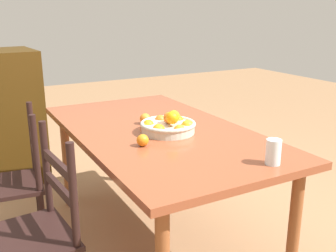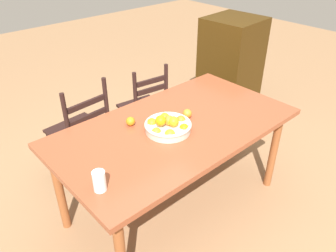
{
  "view_description": "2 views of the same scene",
  "coord_description": "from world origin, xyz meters",
  "px_view_note": "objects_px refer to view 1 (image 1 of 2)",
  "views": [
    {
      "loc": [
        -2.05,
        1.05,
        1.48
      ],
      "look_at": [
        -0.09,
        -0.02,
        0.82
      ],
      "focal_mm": 41.96,
      "sensor_mm": 36.0,
      "label": 1
    },
    {
      "loc": [
        -1.41,
        -1.49,
        2.04
      ],
      "look_at": [
        -0.09,
        -0.02,
        0.82
      ],
      "focal_mm": 35.63,
      "sensor_mm": 36.0,
      "label": 2
    }
  ],
  "objects_px": {
    "chair_near_window": "(17,184)",
    "drinking_glass": "(273,152)",
    "cabinet": "(6,117)",
    "orange_loose_1": "(143,140)",
    "chair_by_cabinet": "(32,239)",
    "dining_table": "(158,141)",
    "orange_loose_0": "(145,119)",
    "fruit_bowl": "(169,125)"
  },
  "relations": [
    {
      "from": "orange_loose_1",
      "to": "drinking_glass",
      "type": "xyz_separation_m",
      "value": [
        -0.53,
        -0.43,
        0.03
      ]
    },
    {
      "from": "dining_table",
      "to": "fruit_bowl",
      "type": "bearing_deg",
      "value": -166.02
    },
    {
      "from": "dining_table",
      "to": "cabinet",
      "type": "xyz_separation_m",
      "value": [
        1.53,
        0.71,
        -0.12
      ]
    },
    {
      "from": "cabinet",
      "to": "fruit_bowl",
      "type": "bearing_deg",
      "value": -159.77
    },
    {
      "from": "cabinet",
      "to": "orange_loose_1",
      "type": "relative_size",
      "value": 17.56
    },
    {
      "from": "orange_loose_1",
      "to": "drinking_glass",
      "type": "relative_size",
      "value": 0.54
    },
    {
      "from": "chair_near_window",
      "to": "fruit_bowl",
      "type": "height_order",
      "value": "fruit_bowl"
    },
    {
      "from": "drinking_glass",
      "to": "fruit_bowl",
      "type": "bearing_deg",
      "value": 15.96
    },
    {
      "from": "dining_table",
      "to": "chair_near_window",
      "type": "relative_size",
      "value": 1.94
    },
    {
      "from": "chair_by_cabinet",
      "to": "fruit_bowl",
      "type": "bearing_deg",
      "value": 101.05
    },
    {
      "from": "fruit_bowl",
      "to": "orange_loose_0",
      "type": "xyz_separation_m",
      "value": [
        0.23,
        0.04,
        -0.01
      ]
    },
    {
      "from": "orange_loose_0",
      "to": "drinking_glass",
      "type": "height_order",
      "value": "drinking_glass"
    },
    {
      "from": "chair_by_cabinet",
      "to": "orange_loose_1",
      "type": "height_order",
      "value": "chair_by_cabinet"
    },
    {
      "from": "chair_near_window",
      "to": "orange_loose_0",
      "type": "relative_size",
      "value": 13.15
    },
    {
      "from": "cabinet",
      "to": "drinking_glass",
      "type": "relative_size",
      "value": 9.44
    },
    {
      "from": "chair_near_window",
      "to": "drinking_glass",
      "type": "relative_size",
      "value": 7.48
    },
    {
      "from": "fruit_bowl",
      "to": "orange_loose_0",
      "type": "relative_size",
      "value": 4.76
    },
    {
      "from": "chair_by_cabinet",
      "to": "cabinet",
      "type": "relative_size",
      "value": 0.83
    },
    {
      "from": "fruit_bowl",
      "to": "dining_table",
      "type": "bearing_deg",
      "value": 13.98
    },
    {
      "from": "chair_near_window",
      "to": "cabinet",
      "type": "height_order",
      "value": "cabinet"
    },
    {
      "from": "orange_loose_0",
      "to": "orange_loose_1",
      "type": "xyz_separation_m",
      "value": [
        -0.38,
        0.2,
        -0.0
      ]
    },
    {
      "from": "chair_by_cabinet",
      "to": "drinking_glass",
      "type": "xyz_separation_m",
      "value": [
        -0.43,
        -1.06,
        0.38
      ]
    },
    {
      "from": "cabinet",
      "to": "orange_loose_0",
      "type": "bearing_deg",
      "value": -157.7
    },
    {
      "from": "chair_by_cabinet",
      "to": "fruit_bowl",
      "type": "distance_m",
      "value": 0.97
    },
    {
      "from": "chair_by_cabinet",
      "to": "orange_loose_0",
      "type": "height_order",
      "value": "chair_by_cabinet"
    },
    {
      "from": "chair_near_window",
      "to": "drinking_glass",
      "type": "xyz_separation_m",
      "value": [
        -1.12,
        -1.02,
        0.39
      ]
    },
    {
      "from": "fruit_bowl",
      "to": "drinking_glass",
      "type": "relative_size",
      "value": 2.71
    },
    {
      "from": "drinking_glass",
      "to": "chair_by_cabinet",
      "type": "bearing_deg",
      "value": 67.92
    },
    {
      "from": "orange_loose_0",
      "to": "dining_table",
      "type": "bearing_deg",
      "value": -171.81
    },
    {
      "from": "fruit_bowl",
      "to": "orange_loose_0",
      "type": "bearing_deg",
      "value": 10.55
    },
    {
      "from": "orange_loose_0",
      "to": "drinking_glass",
      "type": "xyz_separation_m",
      "value": [
        -0.91,
        -0.24,
        0.03
      ]
    },
    {
      "from": "cabinet",
      "to": "chair_by_cabinet",
      "type": "bearing_deg",
      "value": 171.9
    },
    {
      "from": "drinking_glass",
      "to": "chair_near_window",
      "type": "bearing_deg",
      "value": 42.46
    },
    {
      "from": "fruit_bowl",
      "to": "drinking_glass",
      "type": "distance_m",
      "value": 0.7
    },
    {
      "from": "cabinet",
      "to": "fruit_bowl",
      "type": "relative_size",
      "value": 3.49
    },
    {
      "from": "orange_loose_1",
      "to": "chair_near_window",
      "type": "bearing_deg",
      "value": 45.03
    },
    {
      "from": "orange_loose_0",
      "to": "cabinet",
      "type": "bearing_deg",
      "value": 26.34
    },
    {
      "from": "fruit_bowl",
      "to": "cabinet",
      "type": "bearing_deg",
      "value": 24.26
    },
    {
      "from": "fruit_bowl",
      "to": "drinking_glass",
      "type": "xyz_separation_m",
      "value": [
        -0.67,
        -0.19,
        0.02
      ]
    },
    {
      "from": "cabinet",
      "to": "drinking_glass",
      "type": "bearing_deg",
      "value": -162.12
    },
    {
      "from": "orange_loose_1",
      "to": "drinking_glass",
      "type": "height_order",
      "value": "drinking_glass"
    },
    {
      "from": "orange_loose_0",
      "to": "drinking_glass",
      "type": "bearing_deg",
      "value": -165.4
    }
  ]
}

